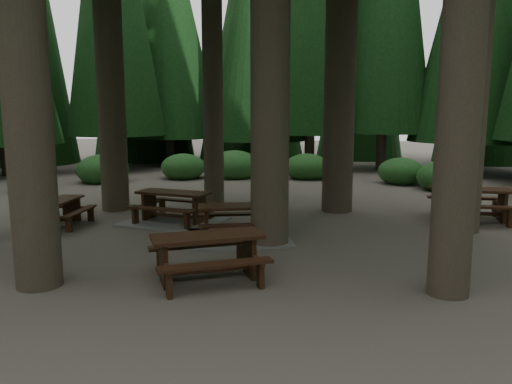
# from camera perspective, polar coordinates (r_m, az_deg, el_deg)

# --- Properties ---
(ground) EXTENTS (80.00, 80.00, 0.00)m
(ground) POSITION_cam_1_polar(r_m,az_deg,el_deg) (11.16, -2.68, -6.05)
(ground) COLOR #544D44
(ground) RESTS_ON ground
(picnic_table_a) EXTENTS (2.76, 2.46, 0.80)m
(picnic_table_a) POSITION_cam_1_polar(r_m,az_deg,el_deg) (11.60, -2.03, -4.05)
(picnic_table_a) COLOR gray
(picnic_table_a) RESTS_ON ground
(picnic_table_b) EXTENTS (1.32, 1.62, 0.69)m
(picnic_table_b) POSITION_cam_1_polar(r_m,az_deg,el_deg) (13.81, -21.50, -1.77)
(picnic_table_b) COLOR black
(picnic_table_b) RESTS_ON ground
(picnic_table_c) EXTENTS (2.89, 2.58, 0.83)m
(picnic_table_c) POSITION_cam_1_polar(r_m,az_deg,el_deg) (13.44, -9.37, -2.24)
(picnic_table_c) COLOR gray
(picnic_table_c) RESTS_ON ground
(picnic_table_d) EXTENTS (2.11, 1.74, 0.88)m
(picnic_table_d) POSITION_cam_1_polar(r_m,az_deg,el_deg) (14.66, 23.32, -0.77)
(picnic_table_d) COLOR black
(picnic_table_d) RESTS_ON ground
(picnic_table_e) EXTENTS (2.38, 2.20, 0.83)m
(picnic_table_e) POSITION_cam_1_polar(r_m,az_deg,el_deg) (8.78, -5.56, -6.63)
(picnic_table_e) COLOR black
(picnic_table_e) RESTS_ON ground
(shrub_ring) EXTENTS (23.86, 24.64, 1.49)m
(shrub_ring) POSITION_cam_1_polar(r_m,az_deg,el_deg) (11.68, 1.36, -3.32)
(shrub_ring) COLOR #1C5223
(shrub_ring) RESTS_ON ground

